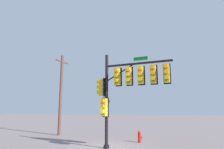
# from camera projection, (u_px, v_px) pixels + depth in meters

# --- Properties ---
(ground_plane) EXTENTS (120.00, 120.00, 0.00)m
(ground_plane) POSITION_uv_depth(u_px,v_px,m) (106.00, 148.00, 11.87)
(ground_plane) COLOR gray
(signal_pole_assembly) EXTENTS (4.86, 1.64, 6.01)m
(signal_pole_assembly) POSITION_uv_depth(u_px,v_px,m) (126.00, 84.00, 11.96)
(signal_pole_assembly) COLOR black
(signal_pole_assembly) RESTS_ON ground_plane
(utility_pole) EXTENTS (0.51, 1.78, 7.59)m
(utility_pole) POSITION_uv_depth(u_px,v_px,m) (61.00, 93.00, 18.31)
(utility_pole) COLOR brown
(utility_pole) RESTS_ON ground_plane
(fire_hydrant) EXTENTS (0.33, 0.24, 0.83)m
(fire_hydrant) POSITION_uv_depth(u_px,v_px,m) (139.00, 137.00, 13.98)
(fire_hydrant) COLOR red
(fire_hydrant) RESTS_ON ground_plane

